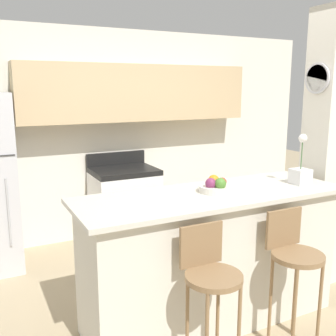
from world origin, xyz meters
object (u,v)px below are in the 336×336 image
at_px(stove_range, 125,205).
at_px(bar_stool_right, 294,258).
at_px(fruit_bowl, 216,186).
at_px(bar_stool_left, 210,279).
at_px(orchid_vase, 301,172).

xyz_separation_m(stove_range, bar_stool_right, (0.38, -2.40, 0.21)).
bearing_deg(stove_range, fruit_bowl, -88.02).
distance_m(stove_range, fruit_bowl, 1.98).
relative_size(stove_range, fruit_bowl, 4.05).
xyz_separation_m(bar_stool_left, orchid_vase, (1.15, 0.44, 0.50)).
xyz_separation_m(orchid_vase, fruit_bowl, (-0.77, 0.10, -0.06)).
xyz_separation_m(bar_stool_left, fruit_bowl, (0.38, 0.53, 0.44)).
relative_size(stove_range, orchid_vase, 2.55).
bearing_deg(fruit_bowl, stove_range, 91.98).
xyz_separation_m(bar_stool_left, bar_stool_right, (0.70, 0.00, 0.00)).
bearing_deg(orchid_vase, bar_stool_left, -159.31).
bearing_deg(bar_stool_right, orchid_vase, 43.72).
distance_m(stove_range, orchid_vase, 2.25).
distance_m(bar_stool_left, orchid_vase, 1.33).
bearing_deg(bar_stool_right, stove_range, 99.02).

